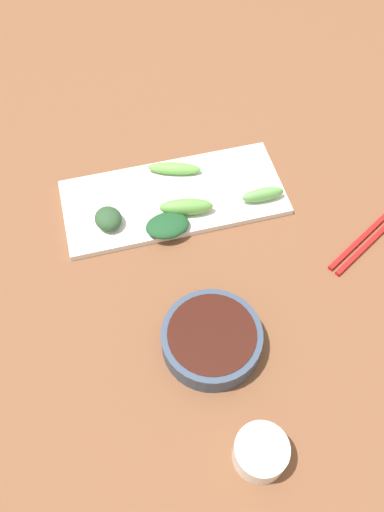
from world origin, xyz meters
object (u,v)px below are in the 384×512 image
serving_plate (176,197)px  tea_cup (260,453)px  sauce_bowl (212,339)px  chopsticks (375,232)px

serving_plate → tea_cup: size_ratio=5.42×
sauce_bowl → serving_plate: sauce_bowl is taller
sauce_bowl → tea_cup: (-0.17, -0.02, 0.00)m
serving_plate → sauce_bowl: bearing=177.2°
serving_plate → chopsticks: size_ratio=1.86×
sauce_bowl → serving_plate: bearing=-2.8°
chopsticks → tea_cup: tea_cup is taller
serving_plate → chopsticks: (-0.16, -0.31, -0.00)m
chopsticks → tea_cup: bearing=104.7°
serving_plate → chopsticks: serving_plate is taller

